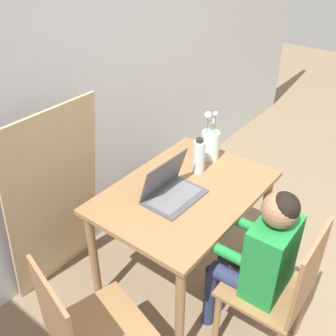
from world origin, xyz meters
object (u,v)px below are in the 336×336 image
object	(u,v)px
chair_spare	(88,334)
chair_occupied	(278,291)
flower_vase	(210,143)
person_seated	(261,254)
water_bottle	(199,156)
laptop	(170,188)

from	to	relation	value
chair_spare	chair_occupied	bearing A→B (deg)	-112.55
flower_vase	person_seated	bearing A→B (deg)	-128.40
chair_spare	water_bottle	bearing A→B (deg)	-67.92
person_seated	flower_vase	world-z (taller)	flower_vase
flower_vase	water_bottle	distance (m)	0.18
chair_spare	laptop	size ratio (longest dim) A/B	2.56
flower_vase	water_bottle	world-z (taller)	flower_vase
chair_occupied	chair_spare	bearing A→B (deg)	-38.51
person_seated	flower_vase	xyz separation A→B (m)	(0.50, 0.63, 0.19)
laptop	chair_occupied	bearing A→B (deg)	-89.91
chair_occupied	chair_spare	world-z (taller)	same
person_seated	laptop	world-z (taller)	person_seated
laptop	chair_spare	bearing A→B (deg)	-169.93
laptop	flower_vase	distance (m)	0.49
chair_spare	person_seated	size ratio (longest dim) A/B	0.85
person_seated	water_bottle	distance (m)	0.71
chair_spare	flower_vase	size ratio (longest dim) A/B	2.63
chair_spare	person_seated	bearing A→B (deg)	-106.42
water_bottle	laptop	bearing A→B (deg)	-176.55
person_seated	flower_vase	bearing A→B (deg)	-129.61
laptop	person_seated	bearing A→B (deg)	-90.39
chair_spare	person_seated	world-z (taller)	person_seated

